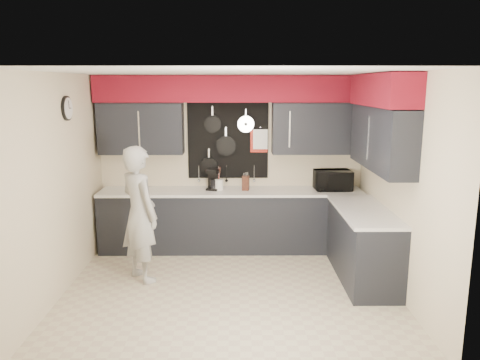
{
  "coord_description": "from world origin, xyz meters",
  "views": [
    {
      "loc": [
        0.08,
        -5.34,
        2.46
      ],
      "look_at": [
        0.12,
        0.5,
        1.27
      ],
      "focal_mm": 35.0,
      "sensor_mm": 36.0,
      "label": 1
    }
  ],
  "objects_px": {
    "knife_block": "(246,183)",
    "coffee_maker": "(214,179)",
    "person": "(140,214)",
    "microwave": "(333,180)",
    "utensil_crock": "(219,185)"
  },
  "relations": [
    {
      "from": "knife_block",
      "to": "microwave",
      "type": "bearing_deg",
      "value": 11.09
    },
    {
      "from": "knife_block",
      "to": "coffee_maker",
      "type": "xyz_separation_m",
      "value": [
        -0.48,
        0.07,
        0.05
      ]
    },
    {
      "from": "coffee_maker",
      "to": "person",
      "type": "height_order",
      "value": "person"
    },
    {
      "from": "knife_block",
      "to": "utensil_crock",
      "type": "xyz_separation_m",
      "value": [
        -0.4,
        0.01,
        -0.03
      ]
    },
    {
      "from": "microwave",
      "to": "utensil_crock",
      "type": "bearing_deg",
      "value": 176.68
    },
    {
      "from": "microwave",
      "to": "coffee_maker",
      "type": "distance_m",
      "value": 1.78
    },
    {
      "from": "knife_block",
      "to": "coffee_maker",
      "type": "bearing_deg",
      "value": -177.16
    },
    {
      "from": "knife_block",
      "to": "utensil_crock",
      "type": "distance_m",
      "value": 0.4
    },
    {
      "from": "utensil_crock",
      "to": "coffee_maker",
      "type": "distance_m",
      "value": 0.12
    },
    {
      "from": "utensil_crock",
      "to": "knife_block",
      "type": "bearing_deg",
      "value": -2.11
    },
    {
      "from": "coffee_maker",
      "to": "person",
      "type": "xyz_separation_m",
      "value": [
        -0.88,
        -1.18,
        -0.21
      ]
    },
    {
      "from": "utensil_crock",
      "to": "person",
      "type": "distance_m",
      "value": 1.48
    },
    {
      "from": "microwave",
      "to": "knife_block",
      "type": "relative_size",
      "value": 2.48
    },
    {
      "from": "microwave",
      "to": "utensil_crock",
      "type": "relative_size",
      "value": 3.3
    },
    {
      "from": "microwave",
      "to": "coffee_maker",
      "type": "height_order",
      "value": "coffee_maker"
    }
  ]
}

